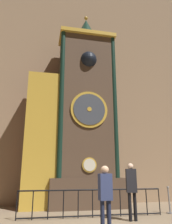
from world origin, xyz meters
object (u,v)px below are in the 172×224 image
object	(u,v)px
clock_tower	(77,118)
visitor_near	(105,192)
visitor_far	(131,185)
stanchion_post	(169,204)

from	to	relation	value
clock_tower	visitor_near	xyz separation A→B (m)	(0.09, -4.38, -3.10)
visitor_far	visitor_near	bearing A→B (deg)	-121.37
visitor_near	stanchion_post	bearing A→B (deg)	30.49
visitor_near	clock_tower	bearing A→B (deg)	86.01
visitor_near	stanchion_post	world-z (taller)	visitor_near
visitor_far	stanchion_post	world-z (taller)	visitor_far
clock_tower	stanchion_post	distance (m)	5.46
visitor_far	clock_tower	bearing A→B (deg)	127.85
clock_tower	visitor_near	world-z (taller)	clock_tower
stanchion_post	visitor_near	bearing A→B (deg)	-144.40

